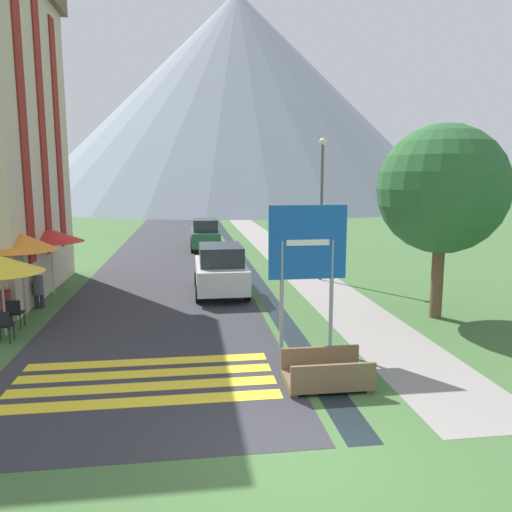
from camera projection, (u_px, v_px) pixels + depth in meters
The scene contains 20 objects.
ground_plane at pixel (217, 255), 27.33m from camera, with size 160.00×160.00×0.00m, color #3D6033.
road at pixel (175, 235), 36.79m from camera, with size 6.40×60.00×0.01m.
footpath at pixel (257, 234), 37.60m from camera, with size 2.20×60.00×0.01m.
drainage_channel at pixel (225, 235), 37.28m from camera, with size 0.60×60.00×0.00m.
crosswalk_marking at pixel (145, 380), 10.49m from camera, with size 5.44×2.54×0.01m.
mountain_distant at pixel (238, 100), 80.41m from camera, with size 67.33×67.33×33.09m.
road_sign at pixel (307, 256), 11.85m from camera, with size 1.88×0.11×3.58m.
footbridge at pixel (326, 375), 10.19m from camera, with size 1.70×1.10×0.65m.
parked_car_near at pixel (221, 269), 18.15m from camera, with size 1.88×3.92×1.82m.
parked_car_far at pixel (205, 234), 29.44m from camera, with size 1.72×4.12×1.82m.
cafe_chair_nearest at pixel (3, 324), 12.77m from camera, with size 0.40×0.40×0.85m.
cafe_chair_near_left at pixel (14, 311), 13.96m from camera, with size 0.40×0.40×0.85m.
cafe_chair_far_left at pixel (30, 291), 16.43m from camera, with size 0.40×0.40×0.85m.
cafe_umbrella_front_yellow at pixel (1, 264), 13.19m from camera, with size 2.20×2.20×2.17m.
cafe_umbrella_middle_orange at pixel (22, 242), 15.20m from camera, with size 2.10×2.10×2.55m.
cafe_umbrella_rear_red at pixel (50, 236), 17.89m from camera, with size 2.33×2.33×2.39m.
person_seated_near at pixel (5, 301), 14.44m from camera, with size 0.32×0.32×1.21m.
person_seated_far at pixel (38, 287), 16.19m from camera, with size 0.32×0.32×1.28m.
streetlamp at pixel (322, 198), 20.28m from camera, with size 0.28×0.28×5.78m.
tree_by_path at pixel (442, 189), 14.64m from camera, with size 3.80×3.80×5.79m.
Camera 1 is at (-1.53, -7.05, 4.22)m, focal length 35.00 mm.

